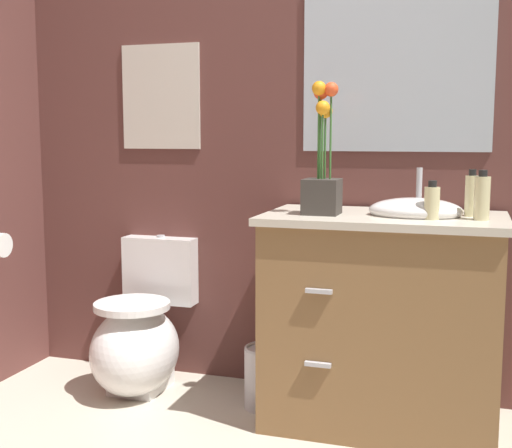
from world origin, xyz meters
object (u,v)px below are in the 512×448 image
(toilet, at_px, (140,339))
(wall_poster, at_px, (161,97))
(flower_vase, at_px, (322,172))
(soap_bottle, at_px, (482,197))
(wall_mirror, at_px, (396,69))
(hand_wash_bottle, at_px, (432,202))
(lotion_bottle, at_px, (472,195))
(trash_bin, at_px, (265,377))
(vanity_cabinet, at_px, (382,318))

(toilet, xyz_separation_m, wall_poster, (0.00, 0.27, 1.11))
(toilet, height_order, flower_vase, flower_vase)
(flower_vase, bearing_deg, toilet, 174.45)
(soap_bottle, distance_m, wall_mirror, 0.72)
(toilet, height_order, hand_wash_bottle, hand_wash_bottle)
(flower_vase, height_order, hand_wash_bottle, flower_vase)
(toilet, relative_size, wall_mirror, 0.86)
(lotion_bottle, bearing_deg, wall_poster, 170.35)
(lotion_bottle, distance_m, wall_mirror, 0.65)
(trash_bin, bearing_deg, hand_wash_bottle, -8.70)
(trash_bin, bearing_deg, lotion_bottle, 3.24)
(hand_wash_bottle, xyz_separation_m, trash_bin, (-0.68, 0.10, -0.79))
(toilet, xyz_separation_m, vanity_cabinet, (1.10, -0.03, 0.20))
(soap_bottle, height_order, trash_bin, soap_bottle)
(hand_wash_bottle, bearing_deg, wall_mirror, 115.40)
(vanity_cabinet, distance_m, lotion_bottle, 0.60)
(trash_bin, xyz_separation_m, wall_mirror, (0.49, 0.29, 1.31))
(soap_bottle, relative_size, lotion_bottle, 1.02)
(vanity_cabinet, bearing_deg, lotion_bottle, 9.05)
(vanity_cabinet, relative_size, hand_wash_bottle, 7.18)
(vanity_cabinet, bearing_deg, flower_vase, -166.62)
(trash_bin, bearing_deg, soap_bottle, -4.56)
(hand_wash_bottle, relative_size, wall_poster, 0.30)
(soap_bottle, bearing_deg, flower_vase, 179.47)
(flower_vase, height_order, wall_mirror, wall_mirror)
(soap_bottle, height_order, wall_mirror, wall_mirror)
(wall_poster, height_order, wall_mirror, wall_mirror)
(soap_bottle, xyz_separation_m, wall_poster, (-1.46, 0.36, 0.41))
(lotion_bottle, bearing_deg, vanity_cabinet, -170.95)
(vanity_cabinet, bearing_deg, toilet, 178.63)
(toilet, bearing_deg, vanity_cabinet, -1.37)
(toilet, relative_size, vanity_cabinet, 0.66)
(soap_bottle, relative_size, wall_mirror, 0.23)
(toilet, distance_m, wall_mirror, 1.65)
(flower_vase, height_order, soap_bottle, flower_vase)
(hand_wash_bottle, relative_size, wall_mirror, 0.18)
(lotion_bottle, xyz_separation_m, hand_wash_bottle, (-0.14, -0.15, -0.02))
(wall_poster, bearing_deg, flower_vase, -22.18)
(flower_vase, xyz_separation_m, wall_mirror, (0.24, 0.35, 0.42))
(flower_vase, height_order, wall_poster, wall_poster)
(soap_bottle, height_order, hand_wash_bottle, soap_bottle)
(vanity_cabinet, xyz_separation_m, lotion_bottle, (0.32, 0.05, 0.50))
(flower_vase, distance_m, wall_mirror, 0.60)
(toilet, height_order, lotion_bottle, lotion_bottle)
(vanity_cabinet, height_order, trash_bin, vanity_cabinet)
(trash_bin, height_order, wall_poster, wall_poster)
(wall_mirror, bearing_deg, hand_wash_bottle, -64.60)
(toilet, distance_m, vanity_cabinet, 1.12)
(vanity_cabinet, height_order, hand_wash_bottle, vanity_cabinet)
(vanity_cabinet, height_order, lotion_bottle, lotion_bottle)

